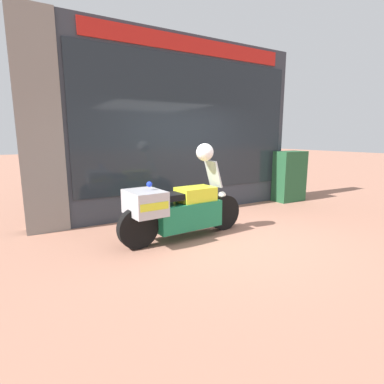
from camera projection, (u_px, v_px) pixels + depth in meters
ground_plane at (228, 235)px, 5.32m from camera, size 60.00×60.00×0.00m
shop_building at (161, 127)px, 6.49m from camera, size 6.21×0.55×3.86m
window_display at (187, 190)px, 7.10m from camera, size 5.03×0.30×2.08m
paramedic_motorcycle at (177, 209)px, 5.02m from camera, size 2.40×0.71×1.31m
utility_cabinet at (289, 176)px, 8.08m from camera, size 0.83×0.48×1.35m
white_helmet at (205, 152)px, 5.16m from camera, size 0.30×0.30×0.30m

